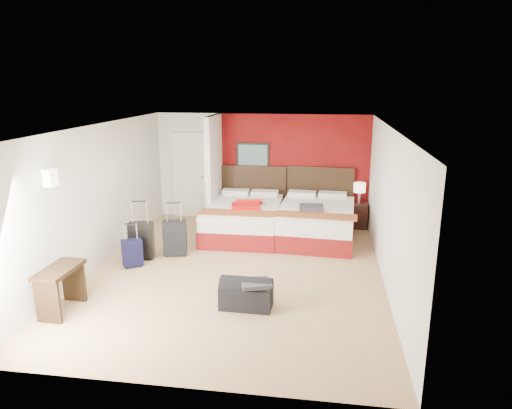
% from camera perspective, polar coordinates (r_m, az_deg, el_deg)
% --- Properties ---
extents(ground, '(6.50, 6.50, 0.00)m').
position_cam_1_polar(ground, '(8.22, -2.39, -8.13)').
color(ground, tan).
rests_on(ground, ground).
extents(room_walls, '(5.02, 6.52, 2.50)m').
position_cam_1_polar(room_walls, '(9.49, -9.23, 2.82)').
color(room_walls, silver).
rests_on(room_walls, ground).
extents(red_accent_panel, '(3.50, 0.04, 2.50)m').
position_cam_1_polar(red_accent_panel, '(10.86, 4.63, 4.45)').
color(red_accent_panel, maroon).
rests_on(red_accent_panel, ground).
extents(partition_wall, '(0.12, 1.20, 2.50)m').
position_cam_1_polar(partition_wall, '(10.51, -5.19, 4.09)').
color(partition_wall, silver).
rests_on(partition_wall, ground).
extents(entry_door, '(0.82, 0.06, 2.05)m').
position_cam_1_polar(entry_door, '(11.31, -8.18, 3.61)').
color(entry_door, silver).
rests_on(entry_door, ground).
extents(bed_left, '(1.56, 2.21, 0.66)m').
position_cam_1_polar(bed_left, '(9.99, -1.51, -1.88)').
color(bed_left, silver).
rests_on(bed_left, ground).
extents(bed_right, '(1.71, 2.33, 0.67)m').
position_cam_1_polar(bed_right, '(9.85, 7.38, -2.21)').
color(bed_right, white).
rests_on(bed_right, ground).
extents(red_suitcase_open, '(0.71, 0.89, 0.10)m').
position_cam_1_polar(red_suitcase_open, '(9.77, -1.05, 0.06)').
color(red_suitcase_open, red).
rests_on(red_suitcase_open, bed_left).
extents(jacket_bundle, '(0.49, 0.40, 0.11)m').
position_cam_1_polar(jacket_bundle, '(9.45, 6.82, -0.45)').
color(jacket_bundle, '#3D3D42').
rests_on(jacket_bundle, bed_right).
extents(nightstand, '(0.42, 0.42, 0.56)m').
position_cam_1_polar(nightstand, '(10.73, 12.46, -1.31)').
color(nightstand, black).
rests_on(nightstand, ground).
extents(table_lamp, '(0.34, 0.34, 0.47)m').
position_cam_1_polar(table_lamp, '(10.60, 12.61, 1.36)').
color(table_lamp, silver).
rests_on(table_lamp, nightstand).
extents(suitcase_black, '(0.50, 0.37, 0.67)m').
position_cam_1_polar(suitcase_black, '(8.88, -13.92, -4.47)').
color(suitcase_black, black).
rests_on(suitcase_black, ground).
extents(suitcase_charcoal, '(0.49, 0.36, 0.64)m').
position_cam_1_polar(suitcase_charcoal, '(8.93, -9.95, -4.22)').
color(suitcase_charcoal, black).
rests_on(suitcase_charcoal, ground).
extents(suitcase_navy, '(0.40, 0.37, 0.48)m').
position_cam_1_polar(suitcase_navy, '(8.58, -14.99, -5.92)').
color(suitcase_navy, black).
rests_on(suitcase_navy, ground).
extents(duffel_bag, '(0.77, 0.42, 0.38)m').
position_cam_1_polar(duffel_bag, '(6.90, -1.21, -11.09)').
color(duffel_bag, black).
rests_on(duffel_bag, ground).
extents(jacket_draped, '(0.52, 0.47, 0.06)m').
position_cam_1_polar(jacket_draped, '(6.74, -0.01, -9.68)').
color(jacket_draped, '#39383D').
rests_on(jacket_draped, duffel_bag).
extents(desk, '(0.42, 0.81, 0.67)m').
position_cam_1_polar(desk, '(7.28, -22.87, -9.65)').
color(desk, black).
rests_on(desk, ground).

